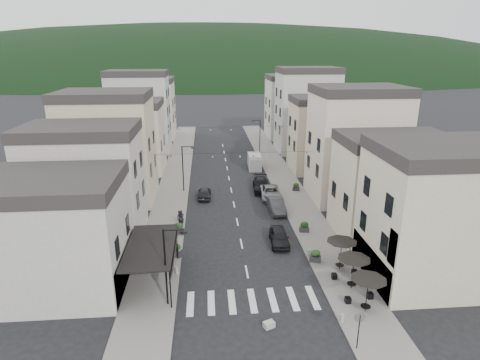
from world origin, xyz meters
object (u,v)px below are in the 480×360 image
object	(u,v)px
pedestrian_a	(181,218)
parked_car_e	(204,193)
delivery_van	(255,161)
parked_car_d	(261,185)
pedestrian_b	(180,219)
parked_car_a	(279,237)
parked_car_b	(276,205)
parked_car_c	(270,192)

from	to	relation	value
pedestrian_a	parked_car_e	bearing A→B (deg)	80.23
delivery_van	pedestrian_a	distance (m)	22.60
parked_car_d	pedestrian_b	world-z (taller)	pedestrian_b
parked_car_a	parked_car_b	distance (m)	7.87
parked_car_e	delivery_van	world-z (taller)	delivery_van
parked_car_a	delivery_van	xyz separation A→B (m)	(0.67, 25.05, 0.40)
parked_car_a	pedestrian_b	world-z (taller)	pedestrian_b
parked_car_b	parked_car_e	world-z (taller)	parked_car_b
parked_car_c	pedestrian_a	size ratio (longest dim) A/B	3.23
parked_car_c	parked_car_b	bearing A→B (deg)	-87.81
parked_car_b	delivery_van	world-z (taller)	delivery_van
parked_car_d	parked_car_e	bearing A→B (deg)	-160.29
parked_car_e	pedestrian_a	size ratio (longest dim) A/B	2.42
parked_car_b	parked_car_a	bearing A→B (deg)	-99.52
parked_car_e	pedestrian_a	world-z (taller)	pedestrian_a
parked_car_e	parked_car_b	bearing A→B (deg)	149.63
pedestrian_a	pedestrian_b	size ratio (longest dim) A/B	0.95
parked_car_b	parked_car_d	world-z (taller)	parked_car_d
parked_car_a	pedestrian_b	size ratio (longest dim) A/B	2.47
parked_car_c	parked_car_d	size ratio (longest dim) A/B	1.01
parked_car_c	pedestrian_b	bearing A→B (deg)	-142.02
parked_car_e	pedestrian_b	xyz separation A→B (m)	(-2.48, -8.29, 0.30)
pedestrian_b	parked_car_c	bearing A→B (deg)	62.85
parked_car_b	parked_car_e	bearing A→B (deg)	146.50
parked_car_c	parked_car_a	bearing A→B (deg)	-92.87
parked_car_d	delivery_van	xyz separation A→B (m)	(0.31, 10.14, 0.37)
parked_car_e	pedestrian_b	size ratio (longest dim) A/B	2.30
parked_car_e	pedestrian_a	distance (m)	8.34
parked_car_c	parked_car_e	xyz separation A→B (m)	(-8.05, 0.71, -0.06)
parked_car_b	delivery_van	size ratio (longest dim) A/B	0.94
parked_car_a	parked_car_d	size ratio (longest dim) A/B	0.81
parked_car_d	pedestrian_a	size ratio (longest dim) A/B	3.21
parked_car_c	pedestrian_b	xyz separation A→B (m)	(-10.52, -7.59, 0.25)
parked_car_d	parked_car_b	bearing A→B (deg)	-80.76
parked_car_b	parked_car_d	size ratio (longest dim) A/B	0.88
parked_car_b	pedestrian_a	size ratio (longest dim) A/B	2.83
parked_car_d	pedestrian_a	world-z (taller)	pedestrian_a
parked_car_e	pedestrian_b	world-z (taller)	pedestrian_b
parked_car_c	pedestrian_a	distance (m)	12.71
parked_car_d	pedestrian_b	xyz separation A→B (m)	(-9.81, -10.42, 0.22)
pedestrian_a	pedestrian_b	xyz separation A→B (m)	(-0.11, -0.30, 0.04)
delivery_van	pedestrian_a	size ratio (longest dim) A/B	3.01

